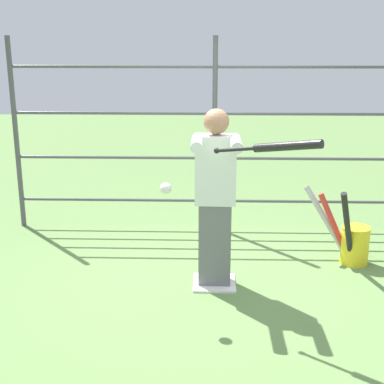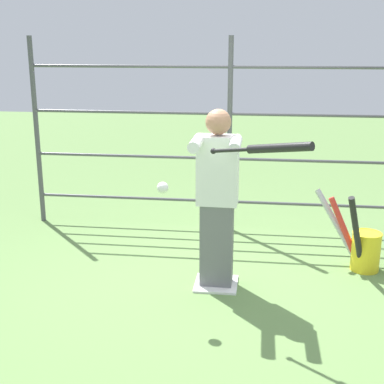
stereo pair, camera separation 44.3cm
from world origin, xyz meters
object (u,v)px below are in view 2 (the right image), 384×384
at_px(baseball_bat_swinging, 270,148).
at_px(softball_in_flight, 163,188).
at_px(batter, 217,194).
at_px(bat_bucket, 362,247).

distance_m(baseball_bat_swinging, softball_in_flight, 1.00).
height_order(batter, softball_in_flight, batter).
height_order(baseball_bat_swinging, softball_in_flight, baseball_bat_swinging).
xyz_separation_m(softball_in_flight, bat_bucket, (-1.83, -1.01, -0.82)).
bearing_deg(batter, baseball_bat_swinging, 120.30).
bearing_deg(baseball_bat_swinging, bat_bucket, -126.12).
relative_size(baseball_bat_swinging, softball_in_flight, 8.04).
bearing_deg(batter, bat_bucket, -158.19).
bearing_deg(batter, softball_in_flight, 46.94).
xyz_separation_m(baseball_bat_swinging, softball_in_flight, (0.86, -0.32, -0.41)).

